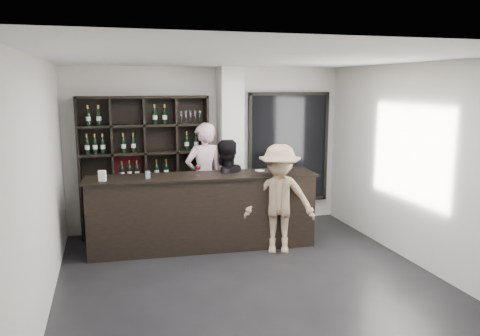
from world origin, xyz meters
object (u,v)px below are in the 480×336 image
object	(u,v)px
tasting_counter	(203,212)
customer	(279,199)
wine_shelf	(145,166)
taster_pink	(204,178)
taster_black	(225,190)

from	to	relation	value
tasting_counter	customer	xyz separation A→B (m)	(1.10, -0.50, 0.25)
wine_shelf	customer	size ratio (longest dim) A/B	1.41
taster_pink	customer	bearing A→B (deg)	108.69
taster_black	tasting_counter	bearing A→B (deg)	17.13
taster_black	taster_pink	bearing A→B (deg)	-84.44
taster_black	customer	xyz separation A→B (m)	(0.67, -0.80, -0.00)
wine_shelf	tasting_counter	world-z (taller)	wine_shelf
tasting_counter	customer	bearing A→B (deg)	-20.60
tasting_counter	customer	distance (m)	1.23
taster_pink	customer	size ratio (longest dim) A/B	1.15
taster_black	customer	distance (m)	1.04
wine_shelf	taster_black	world-z (taller)	wine_shelf
tasting_counter	taster_pink	distance (m)	0.95
tasting_counter	taster_black	size ratio (longest dim) A/B	2.12
tasting_counter	taster_black	world-z (taller)	taster_black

